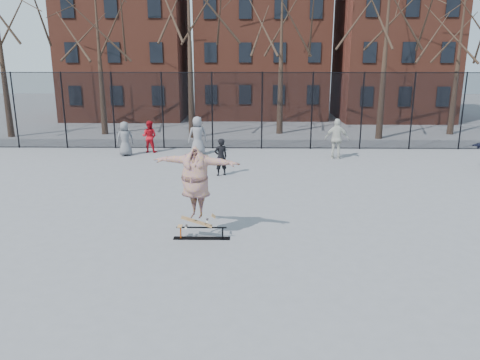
{
  "coord_description": "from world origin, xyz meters",
  "views": [
    {
      "loc": [
        0.47,
        -11.48,
        4.81
      ],
      "look_at": [
        0.25,
        1.5,
        1.34
      ],
      "focal_mm": 35.0,
      "sensor_mm": 36.0,
      "label": 1
    }
  ],
  "objects_px": {
    "skater": "(196,188)",
    "bystander_extra": "(198,136)",
    "bystander_black": "(221,157)",
    "skateboard": "(197,225)",
    "bystander_red": "(149,137)",
    "skate_rail": "(202,234)",
    "bystander_grey": "(125,139)",
    "bystander_white": "(337,139)"
  },
  "relations": [
    {
      "from": "skateboard",
      "to": "skater",
      "type": "bearing_deg",
      "value": 0.0
    },
    {
      "from": "bystander_black",
      "to": "skateboard",
      "type": "bearing_deg",
      "value": 63.31
    },
    {
      "from": "bystander_grey",
      "to": "skate_rail",
      "type": "bearing_deg",
      "value": 91.23
    },
    {
      "from": "skater",
      "to": "bystander_grey",
      "type": "relative_size",
      "value": 1.4
    },
    {
      "from": "skater",
      "to": "bystander_black",
      "type": "bearing_deg",
      "value": 99.78
    },
    {
      "from": "bystander_red",
      "to": "skater",
      "type": "bearing_deg",
      "value": 117.61
    },
    {
      "from": "bystander_black",
      "to": "bystander_extra",
      "type": "bearing_deg",
      "value": -96.08
    },
    {
      "from": "skate_rail",
      "to": "bystander_black",
      "type": "height_order",
      "value": "bystander_black"
    },
    {
      "from": "bystander_white",
      "to": "bystander_red",
      "type": "bearing_deg",
      "value": 4.28
    },
    {
      "from": "bystander_black",
      "to": "bystander_white",
      "type": "bearing_deg",
      "value": -172.61
    },
    {
      "from": "bystander_extra",
      "to": "skateboard",
      "type": "bearing_deg",
      "value": 79.15
    },
    {
      "from": "bystander_grey",
      "to": "bystander_white",
      "type": "bearing_deg",
      "value": 154.21
    },
    {
      "from": "skater",
      "to": "bystander_grey",
      "type": "distance_m",
      "value": 11.76
    },
    {
      "from": "skater",
      "to": "skate_rail",
      "type": "bearing_deg",
      "value": 11.94
    },
    {
      "from": "skater",
      "to": "bystander_extra",
      "type": "xyz_separation_m",
      "value": [
        -1.13,
        11.07,
        -0.46
      ]
    },
    {
      "from": "skate_rail",
      "to": "bystander_red",
      "type": "relative_size",
      "value": 0.95
    },
    {
      "from": "bystander_black",
      "to": "bystander_extra",
      "type": "distance_m",
      "value": 4.39
    },
    {
      "from": "skate_rail",
      "to": "bystander_extra",
      "type": "distance_m",
      "value": 11.17
    },
    {
      "from": "bystander_extra",
      "to": "skate_rail",
      "type": "bearing_deg",
      "value": 79.81
    },
    {
      "from": "skate_rail",
      "to": "bystander_white",
      "type": "relative_size",
      "value": 0.8
    },
    {
      "from": "skateboard",
      "to": "bystander_extra",
      "type": "height_order",
      "value": "bystander_extra"
    },
    {
      "from": "skateboard",
      "to": "bystander_black",
      "type": "bearing_deg",
      "value": 87.83
    },
    {
      "from": "skateboard",
      "to": "bystander_black",
      "type": "distance_m",
      "value": 6.93
    },
    {
      "from": "skater",
      "to": "bystander_black",
      "type": "distance_m",
      "value": 6.94
    },
    {
      "from": "skateboard",
      "to": "bystander_red",
      "type": "xyz_separation_m",
      "value": [
        -3.65,
        11.65,
        0.41
      ]
    },
    {
      "from": "skate_rail",
      "to": "bystander_black",
      "type": "distance_m",
      "value": 6.94
    },
    {
      "from": "bystander_white",
      "to": "skateboard",
      "type": "bearing_deg",
      "value": 74.24
    },
    {
      "from": "skate_rail",
      "to": "bystander_grey",
      "type": "relative_size",
      "value": 0.91
    },
    {
      "from": "skater",
      "to": "bystander_white",
      "type": "height_order",
      "value": "skater"
    },
    {
      "from": "bystander_grey",
      "to": "bystander_white",
      "type": "height_order",
      "value": "bystander_white"
    },
    {
      "from": "skate_rail",
      "to": "bystander_red",
      "type": "height_order",
      "value": "bystander_red"
    },
    {
      "from": "bystander_red",
      "to": "bystander_white",
      "type": "relative_size",
      "value": 0.84
    },
    {
      "from": "skater",
      "to": "bystander_extra",
      "type": "distance_m",
      "value": 11.14
    },
    {
      "from": "bystander_grey",
      "to": "bystander_black",
      "type": "xyz_separation_m",
      "value": [
        4.93,
        -3.87,
        -0.07
      ]
    },
    {
      "from": "skateboard",
      "to": "skate_rail",
      "type": "bearing_deg",
      "value": -0.0
    },
    {
      "from": "bystander_grey",
      "to": "bystander_extra",
      "type": "distance_m",
      "value": 3.56
    },
    {
      "from": "skateboard",
      "to": "bystander_white",
      "type": "relative_size",
      "value": 0.48
    },
    {
      "from": "skater",
      "to": "bystander_extra",
      "type": "bearing_deg",
      "value": 107.75
    },
    {
      "from": "skater",
      "to": "bystander_black",
      "type": "relative_size",
      "value": 1.53
    },
    {
      "from": "skate_rail",
      "to": "bystander_white",
      "type": "xyz_separation_m",
      "value": [
        5.48,
        10.24,
        0.83
      ]
    },
    {
      "from": "skate_rail",
      "to": "skateboard",
      "type": "height_order",
      "value": "skateboard"
    },
    {
      "from": "skateboard",
      "to": "bystander_white",
      "type": "bearing_deg",
      "value": 61.29
    }
  ]
}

